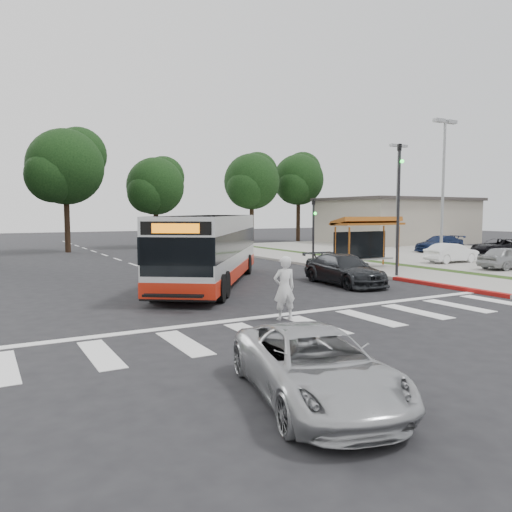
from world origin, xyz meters
TOP-DOWN VIEW (x-y plane):
  - ground at (0.00, 0.00)m, footprint 140.00×140.00m
  - sidewalk_east at (11.00, 8.00)m, footprint 4.00×40.00m
  - curb_east at (9.00, 8.00)m, footprint 0.30×40.00m
  - curb_east_red at (9.00, -2.00)m, footprint 0.32×6.00m
  - parking_lot at (23.00, 10.00)m, footprint 18.00×36.00m
  - commercial_building at (30.00, 22.00)m, footprint 14.00×10.00m
  - building_roof_cap at (30.00, 22.00)m, footprint 14.60×10.60m
  - crosswalk_ladder at (0.00, -5.00)m, footprint 18.00×2.60m
  - bus_shelter at (10.80, 5.10)m, footprint 4.20×1.60m
  - traffic_signal_ne_tall at (9.60, 1.49)m, footprint 0.18×0.37m
  - traffic_signal_ne_short at (9.60, 8.49)m, footprint 0.18×0.37m
  - lot_light_front at (18.00, 6.00)m, footprint 1.90×0.35m
  - lot_light_mid at (24.00, 16.00)m, footprint 1.90×0.35m
  - tree_ne_a at (16.08, 28.06)m, footprint 6.16×5.74m
  - tree_ne_b at (23.08, 30.06)m, footprint 6.16×5.74m
  - tree_north_a at (-1.92, 26.07)m, footprint 6.60×6.15m
  - tree_north_b at (6.07, 28.06)m, footprint 5.72×5.33m
  - transit_bus at (0.73, 3.96)m, footprint 8.91×11.20m
  - pedestrian at (-0.41, -3.95)m, footprint 0.74×0.53m
  - dark_sedan at (5.84, 0.92)m, footprint 2.21×4.77m
  - silver_suv_south at (-3.40, -9.62)m, footprint 3.02×4.74m
  - parked_car_0 at (17.12, 0.72)m, footprint 3.71×1.60m
  - parked_car_1 at (17.40, 4.65)m, footprint 3.66×1.41m
  - parked_car_2 at (24.81, 6.64)m, footprint 4.50×2.31m
  - parked_car_3 at (23.64, 10.98)m, footprint 4.41×1.81m

SIDE VIEW (x-z plane):
  - ground at x=0.00m, z-range 0.00..0.00m
  - crosswalk_ladder at x=0.00m, z-range 0.00..0.01m
  - parking_lot at x=23.00m, z-range 0.00..0.10m
  - sidewalk_east at x=11.00m, z-range 0.00..0.12m
  - curb_east at x=9.00m, z-range 0.00..0.15m
  - curb_east_red at x=9.00m, z-range 0.00..0.15m
  - silver_suv_south at x=-3.40m, z-range 0.00..1.22m
  - dark_sedan at x=5.84m, z-range 0.00..1.35m
  - parked_car_1 at x=17.40m, z-range 0.10..1.29m
  - parked_car_2 at x=24.81m, z-range 0.10..1.32m
  - parked_car_0 at x=17.12m, z-range 0.10..1.35m
  - parked_car_3 at x=23.64m, z-range 0.10..1.38m
  - pedestrian at x=-0.41m, z-range 0.00..1.92m
  - transit_bus at x=0.73m, z-range 0.00..3.07m
  - commercial_building at x=30.00m, z-range 0.00..4.40m
  - bus_shelter at x=10.80m, z-range 0.92..3.78m
  - traffic_signal_ne_short at x=9.60m, z-range 0.48..4.48m
  - traffic_signal_ne_tall at x=9.60m, z-range 0.63..7.13m
  - building_roof_cap at x=30.00m, z-range 4.40..4.70m
  - tree_north_b at x=6.07m, z-range 1.45..9.88m
  - lot_light_front at x=18.00m, z-range 1.40..10.41m
  - lot_light_mid at x=24.00m, z-range 1.40..10.41m
  - tree_ne_a at x=16.08m, z-range 1.74..11.04m
  - tree_ne_b at x=23.08m, z-range 1.91..11.93m
  - tree_north_a at x=-1.92m, z-range 1.84..12.01m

